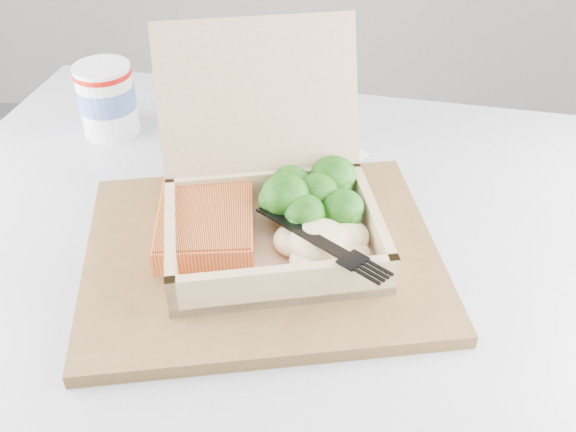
{
  "coord_description": "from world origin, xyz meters",
  "views": [
    {
      "loc": [
        0.12,
        -0.17,
        1.18
      ],
      "look_at": [
        0.09,
        0.35,
        0.78
      ],
      "focal_mm": 40.0,
      "sensor_mm": 36.0,
      "label": 1
    }
  ],
  "objects_px": {
    "takeout_container": "(268,190)",
    "paper_cup": "(107,97)",
    "cafe_table": "(244,380)",
    "serving_tray": "(262,254)"
  },
  "relations": [
    {
      "from": "cafe_table",
      "to": "serving_tray",
      "type": "distance_m",
      "value": 0.2
    },
    {
      "from": "cafe_table",
      "to": "takeout_container",
      "type": "distance_m",
      "value": 0.26
    },
    {
      "from": "cafe_table",
      "to": "serving_tray",
      "type": "height_order",
      "value": "serving_tray"
    },
    {
      "from": "takeout_container",
      "to": "paper_cup",
      "type": "bearing_deg",
      "value": 125.7
    },
    {
      "from": "serving_tray",
      "to": "paper_cup",
      "type": "relative_size",
      "value": 3.76
    },
    {
      "from": "serving_tray",
      "to": "cafe_table",
      "type": "bearing_deg",
      "value": -156.13
    },
    {
      "from": "paper_cup",
      "to": "takeout_container",
      "type": "bearing_deg",
      "value": -43.11
    },
    {
      "from": "takeout_container",
      "to": "paper_cup",
      "type": "distance_m",
      "value": 0.32
    },
    {
      "from": "serving_tray",
      "to": "takeout_container",
      "type": "relative_size",
      "value": 1.33
    },
    {
      "from": "cafe_table",
      "to": "takeout_container",
      "type": "xyz_separation_m",
      "value": [
        0.03,
        0.05,
        0.25
      ]
    }
  ]
}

